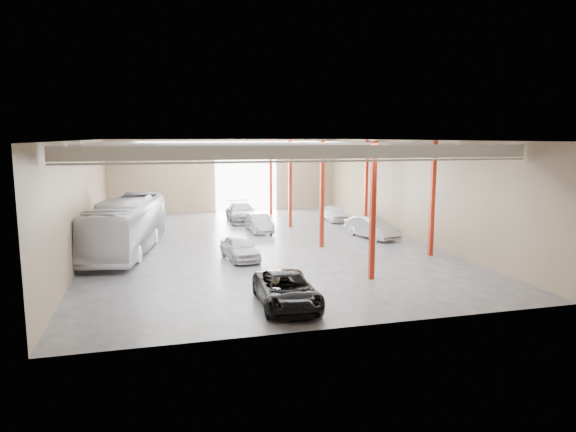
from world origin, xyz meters
name	(u,v)px	position (x,y,z in m)	size (l,w,h in m)	color
depot_shell	(259,170)	(0.13, 0.48, 4.98)	(22.12, 32.12, 7.06)	#414146
coach_bus	(127,225)	(-8.50, -0.13, 1.68)	(2.83, 12.10, 3.37)	silver
black_sedan	(287,290)	(-1.46, -13.00, 0.71)	(2.36, 5.12, 1.42)	black
car_row_a	(240,248)	(-2.00, -4.04, 0.70)	(1.64, 4.08, 1.39)	silver
car_row_b	(259,223)	(0.93, 4.50, 0.68)	(1.44, 4.13, 1.36)	#ABACB0
car_row_c	(241,212)	(0.44, 9.70, 0.82)	(2.29, 5.62, 1.63)	gray
car_right_near	(372,227)	(8.30, 0.05, 0.76)	(1.61, 4.61, 1.52)	#AAAAAF
car_right_far	(334,213)	(8.30, 7.95, 0.66)	(1.56, 3.89, 1.32)	white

